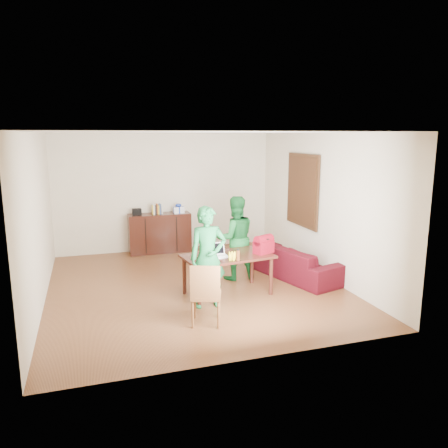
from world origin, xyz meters
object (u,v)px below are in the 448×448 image
object	(u,v)px
person_near	(208,257)
chair	(206,306)
sofa	(294,261)
person_far	(235,238)
red_bag	(264,246)
laptop	(219,254)
bottle	(238,255)
table	(228,260)

from	to	relation	value
person_near	chair	bearing A→B (deg)	-105.72
sofa	person_near	bearing A→B (deg)	99.74
person_far	red_bag	world-z (taller)	person_far
laptop	bottle	distance (m)	0.37
person_far	laptop	bearing A→B (deg)	58.49
table	person_near	bearing A→B (deg)	-146.22
laptop	table	bearing A→B (deg)	15.99
bottle	person_far	bearing A→B (deg)	73.28
laptop	sofa	distance (m)	1.84
sofa	laptop	bearing A→B (deg)	93.89
person_far	sofa	distance (m)	1.23
red_bag	bottle	bearing A→B (deg)	-176.50
laptop	red_bag	bearing A→B (deg)	-3.88
table	bottle	size ratio (longest dim) A/B	8.35
person_far	chair	bearing A→B (deg)	62.82
person_near	sofa	world-z (taller)	person_near
person_near	laptop	world-z (taller)	person_near
chair	person_far	distance (m)	2.14
chair	person_near	distance (m)	0.86
person_far	sofa	size ratio (longest dim) A/B	0.77
red_bag	table	bearing A→B (deg)	151.21
bottle	red_bag	xyz separation A→B (m)	(0.56, 0.29, 0.03)
red_bag	sofa	xyz separation A→B (m)	(0.88, 0.60, -0.51)
chair	laptop	size ratio (longest dim) A/B	2.87
bottle	red_bag	bearing A→B (deg)	27.16
chair	person_far	xyz separation A→B (m)	(1.05, 1.79, 0.52)
bottle	sofa	world-z (taller)	bottle
chair	sofa	bearing A→B (deg)	55.46
chair	red_bag	xyz separation A→B (m)	(1.28, 0.99, 0.54)
red_bag	sofa	world-z (taller)	red_bag
person_far	laptop	world-z (taller)	person_far
person_near	laptop	distance (m)	0.44
chair	laptop	xyz separation A→B (m)	(0.48, 0.98, 0.46)
table	bottle	distance (m)	0.39
person_far	sofa	bearing A→B (deg)	172.67
chair	red_bag	world-z (taller)	red_bag
person_far	person_near	bearing A→B (deg)	56.98
table	chair	xyz separation A→B (m)	(-0.66, -1.04, -0.34)
person_near	person_far	size ratio (longest dim) A/B	1.02
person_far	bottle	size ratio (longest dim) A/B	8.36
table	chair	world-z (taller)	chair
person_near	bottle	size ratio (longest dim) A/B	8.52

